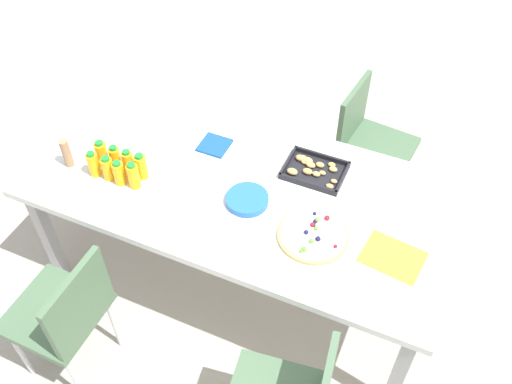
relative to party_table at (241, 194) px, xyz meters
name	(u,v)px	position (x,y,z in m)	size (l,w,h in m)	color
ground_plane	(243,273)	(0.00, 0.00, -0.68)	(12.00, 12.00, 0.00)	#B2A899
party_table	(241,194)	(0.00, 0.00, 0.00)	(2.09, 1.00, 0.74)	silver
chair_far_right	(368,138)	(0.43, 0.86, -0.18)	(0.44, 0.44, 0.83)	#4C6B4C
chair_near_left	(65,312)	(-0.49, -0.83, -0.18)	(0.40, 0.40, 0.83)	#4C6B4C
juice_bottle_0	(93,164)	(-0.69, -0.22, 0.13)	(0.06, 0.06, 0.14)	#F9AC14
juice_bottle_1	(108,168)	(-0.61, -0.21, 0.12)	(0.06, 0.06, 0.14)	#F9AE14
juice_bottle_2	(119,173)	(-0.55, -0.22, 0.12)	(0.06, 0.06, 0.14)	#F9AC14
juice_bottle_3	(133,176)	(-0.47, -0.21, 0.13)	(0.06, 0.06, 0.15)	#FAAC14
juice_bottle_4	(102,154)	(-0.69, -0.14, 0.13)	(0.06, 0.06, 0.15)	#F9AE14
juice_bottle_5	(115,158)	(-0.62, -0.14, 0.13)	(0.05, 0.05, 0.14)	#F9AD14
juice_bottle_6	(128,163)	(-0.54, -0.14, 0.13)	(0.05, 0.05, 0.15)	#F9AC14
juice_bottle_7	(141,167)	(-0.47, -0.14, 0.13)	(0.06, 0.06, 0.15)	#F9AE14
fruit_pizza	(313,235)	(0.43, -0.15, 0.07)	(0.32, 0.32, 0.05)	tan
snack_tray	(314,170)	(0.29, 0.23, 0.07)	(0.30, 0.23, 0.04)	black
plate_stack	(247,200)	(0.07, -0.09, 0.08)	(0.20, 0.20, 0.03)	blue
napkin_stack	(214,145)	(-0.25, 0.20, 0.07)	(0.15, 0.15, 0.01)	#194CA5
cardboard_tube	(67,153)	(-0.85, -0.22, 0.14)	(0.04, 0.04, 0.16)	#9E7A56
paper_folder	(393,257)	(0.79, -0.12, 0.06)	(0.26, 0.20, 0.01)	yellow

